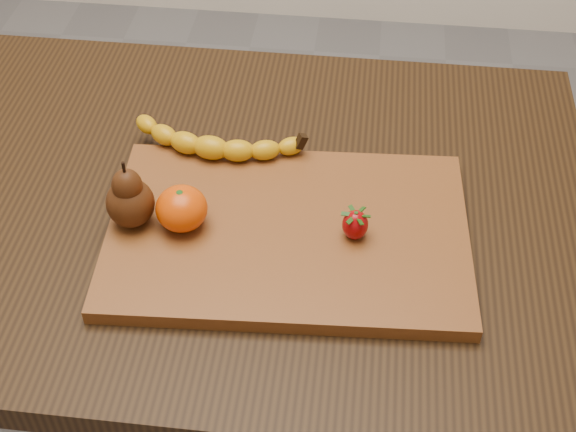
# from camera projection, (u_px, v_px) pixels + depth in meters

# --- Properties ---
(table) EXTENTS (1.00, 0.70, 0.76)m
(table) POSITION_uv_depth(u_px,v_px,m) (224.00, 246.00, 1.14)
(table) COLOR black
(table) RESTS_ON ground
(cutting_board) EXTENTS (0.47, 0.32, 0.02)m
(cutting_board) POSITION_uv_depth(u_px,v_px,m) (288.00, 233.00, 1.01)
(cutting_board) COLOR brown
(cutting_board) RESTS_ON table
(banana) EXTENTS (0.21, 0.08, 0.03)m
(banana) POSITION_uv_depth(u_px,v_px,m) (211.00, 148.00, 1.09)
(banana) COLOR #D89E0A
(banana) RESTS_ON cutting_board
(pear) EXTENTS (0.08, 0.08, 0.09)m
(pear) POSITION_uv_depth(u_px,v_px,m) (129.00, 193.00, 0.98)
(pear) COLOR #401E0A
(pear) RESTS_ON cutting_board
(mandarin) EXTENTS (0.08, 0.08, 0.05)m
(mandarin) POSITION_uv_depth(u_px,v_px,m) (182.00, 209.00, 0.99)
(mandarin) COLOR #DC4302
(mandarin) RESTS_ON cutting_board
(strawberry) EXTENTS (0.03, 0.03, 0.04)m
(strawberry) POSITION_uv_depth(u_px,v_px,m) (355.00, 224.00, 0.98)
(strawberry) COLOR #960407
(strawberry) RESTS_ON cutting_board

